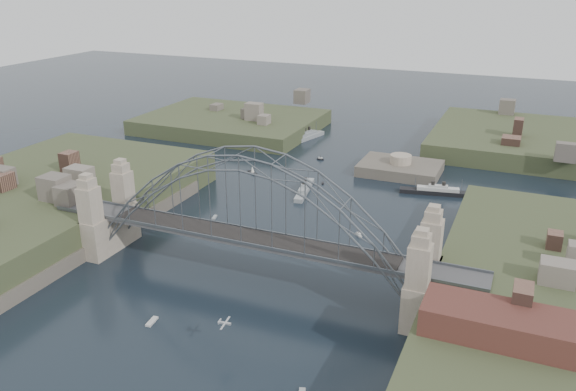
{
  "coord_description": "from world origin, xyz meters",
  "views": [
    {
      "loc": [
        44.08,
        -84.98,
        53.42
      ],
      "look_at": [
        0.0,
        18.0,
        10.0
      ],
      "focal_mm": 36.34,
      "sensor_mm": 36.0,
      "label": 1
    }
  ],
  "objects_px": {
    "bridge": "(248,217)",
    "wharf_shed": "(500,324)",
    "ocean_liner": "(438,192)",
    "naval_cruiser_near": "(304,189)",
    "fort_island": "(400,174)",
    "naval_cruiser_far": "(307,137)"
  },
  "relations": [
    {
      "from": "naval_cruiser_near",
      "to": "ocean_liner",
      "type": "height_order",
      "value": "naval_cruiser_near"
    },
    {
      "from": "fort_island",
      "to": "naval_cruiser_near",
      "type": "bearing_deg",
      "value": -128.37
    },
    {
      "from": "wharf_shed",
      "to": "ocean_liner",
      "type": "xyz_separation_m",
      "value": [
        -19.38,
        71.54,
        -9.27
      ]
    },
    {
      "from": "fort_island",
      "to": "ocean_liner",
      "type": "distance_m",
      "value": 17.76
    },
    {
      "from": "naval_cruiser_far",
      "to": "ocean_liner",
      "type": "distance_m",
      "value": 60.68
    },
    {
      "from": "fort_island",
      "to": "ocean_liner",
      "type": "height_order",
      "value": "fort_island"
    },
    {
      "from": "naval_cruiser_far",
      "to": "ocean_liner",
      "type": "xyz_separation_m",
      "value": [
        49.49,
        -35.11,
        -0.16
      ]
    },
    {
      "from": "naval_cruiser_far",
      "to": "ocean_liner",
      "type": "bearing_deg",
      "value": -35.36
    },
    {
      "from": "naval_cruiser_near",
      "to": "ocean_liner",
      "type": "xyz_separation_m",
      "value": [
        31.87,
        11.86,
        -0.03
      ]
    },
    {
      "from": "naval_cruiser_near",
      "to": "ocean_liner",
      "type": "distance_m",
      "value": 34.0
    },
    {
      "from": "bridge",
      "to": "ocean_liner",
      "type": "bearing_deg",
      "value": 66.84
    },
    {
      "from": "bridge",
      "to": "ocean_liner",
      "type": "distance_m",
      "value": 63.65
    },
    {
      "from": "naval_cruiser_near",
      "to": "naval_cruiser_far",
      "type": "bearing_deg",
      "value": 110.56
    },
    {
      "from": "naval_cruiser_far",
      "to": "naval_cruiser_near",
      "type": "bearing_deg",
      "value": -69.44
    },
    {
      "from": "naval_cruiser_near",
      "to": "naval_cruiser_far",
      "type": "height_order",
      "value": "naval_cruiser_far"
    },
    {
      "from": "bridge",
      "to": "wharf_shed",
      "type": "xyz_separation_m",
      "value": [
        44.0,
        -14.0,
        -2.32
      ]
    },
    {
      "from": "bridge",
      "to": "wharf_shed",
      "type": "relative_size",
      "value": 4.2
    },
    {
      "from": "wharf_shed",
      "to": "naval_cruiser_near",
      "type": "distance_m",
      "value": 79.21
    },
    {
      "from": "wharf_shed",
      "to": "ocean_liner",
      "type": "relative_size",
      "value": 1.04
    },
    {
      "from": "bridge",
      "to": "naval_cruiser_far",
      "type": "bearing_deg",
      "value": 105.03
    },
    {
      "from": "naval_cruiser_far",
      "to": "wharf_shed",
      "type": "bearing_deg",
      "value": -57.15
    },
    {
      "from": "wharf_shed",
      "to": "naval_cruiser_far",
      "type": "xyz_separation_m",
      "value": [
        -68.87,
        106.65,
        -9.12
      ]
    }
  ]
}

